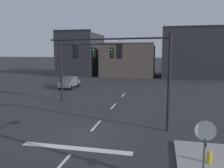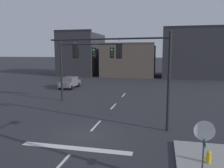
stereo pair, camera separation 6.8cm
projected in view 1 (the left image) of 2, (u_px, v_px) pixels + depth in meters
ground_plane at (87, 135)px, 14.50m from camera, size 400.00×400.00×0.00m
stop_bar_paint at (76, 148)px, 12.57m from camera, size 6.40×0.50×0.01m
lane_centreline at (96, 126)px, 16.43m from camera, size 0.16×26.40×0.01m
signal_mast_near_side at (129, 62)px, 15.64m from camera, size 9.04×1.24×6.68m
signal_mast_far_side at (80, 59)px, 23.31m from camera, size 6.95×0.97×6.77m
stop_sign at (205, 139)px, 8.34m from camera, size 0.76×0.64×2.83m
car_lot_nearside at (69, 82)px, 33.36m from camera, size 1.94×4.47×1.61m
fire_hydrant at (209, 159)px, 10.61m from camera, size 0.40×0.30×0.75m
building_row at (138, 56)px, 50.07m from camera, size 34.44×11.69×10.16m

